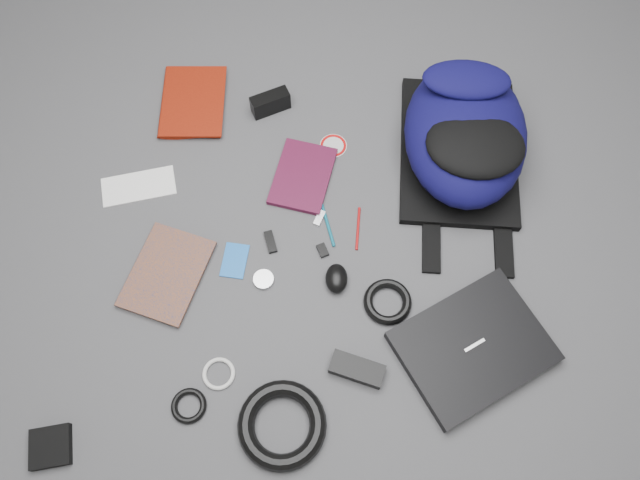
{
  "coord_description": "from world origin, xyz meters",
  "views": [
    {
      "loc": [
        0.0,
        -0.64,
        1.48
      ],
      "look_at": [
        0.0,
        0.0,
        0.02
      ],
      "focal_mm": 35.0,
      "sensor_mm": 36.0,
      "label": 1
    }
  ],
  "objects_px": {
    "compact_camera": "(270,103)",
    "mouse": "(336,278)",
    "comic_book": "(136,263)",
    "textbook_red": "(162,102)",
    "pouch": "(51,447)",
    "dvd_case": "(303,176)",
    "power_brick": "(357,369)",
    "backpack": "(465,133)",
    "laptop": "(473,347)"
  },
  "relations": [
    {
      "from": "power_brick",
      "to": "textbook_red",
      "type": "bearing_deg",
      "value": 144.01
    },
    {
      "from": "mouse",
      "to": "power_brick",
      "type": "xyz_separation_m",
      "value": [
        0.05,
        -0.23,
        -0.0
      ]
    },
    {
      "from": "power_brick",
      "to": "pouch",
      "type": "distance_m",
      "value": 0.72
    },
    {
      "from": "textbook_red",
      "to": "power_brick",
      "type": "height_order",
      "value": "power_brick"
    },
    {
      "from": "compact_camera",
      "to": "power_brick",
      "type": "height_order",
      "value": "compact_camera"
    },
    {
      "from": "pouch",
      "to": "dvd_case",
      "type": "bearing_deg",
      "value": 51.43
    },
    {
      "from": "compact_camera",
      "to": "pouch",
      "type": "bearing_deg",
      "value": -140.65
    },
    {
      "from": "backpack",
      "to": "compact_camera",
      "type": "xyz_separation_m",
      "value": [
        -0.52,
        0.15,
        -0.07
      ]
    },
    {
      "from": "backpack",
      "to": "laptop",
      "type": "relative_size",
      "value": 1.47
    },
    {
      "from": "compact_camera",
      "to": "power_brick",
      "type": "bearing_deg",
      "value": -96.92
    },
    {
      "from": "comic_book",
      "to": "pouch",
      "type": "height_order",
      "value": "pouch"
    },
    {
      "from": "laptop",
      "to": "pouch",
      "type": "relative_size",
      "value": 3.76
    },
    {
      "from": "comic_book",
      "to": "dvd_case",
      "type": "bearing_deg",
      "value": 50.17
    },
    {
      "from": "backpack",
      "to": "compact_camera",
      "type": "relative_size",
      "value": 4.52
    },
    {
      "from": "textbook_red",
      "to": "power_brick",
      "type": "distance_m",
      "value": 0.93
    },
    {
      "from": "textbook_red",
      "to": "dvd_case",
      "type": "bearing_deg",
      "value": -30.42
    },
    {
      "from": "dvd_case",
      "to": "textbook_red",
      "type": "bearing_deg",
      "value": 163.71
    },
    {
      "from": "laptop",
      "to": "textbook_red",
      "type": "height_order",
      "value": "laptop"
    },
    {
      "from": "compact_camera",
      "to": "comic_book",
      "type": "bearing_deg",
      "value": -148.32
    },
    {
      "from": "laptop",
      "to": "textbook_red",
      "type": "xyz_separation_m",
      "value": [
        -0.82,
        0.71,
        -0.0
      ]
    },
    {
      "from": "comic_book",
      "to": "mouse",
      "type": "distance_m",
      "value": 0.51
    },
    {
      "from": "dvd_case",
      "to": "power_brick",
      "type": "relative_size",
      "value": 1.6
    },
    {
      "from": "backpack",
      "to": "laptop",
      "type": "xyz_separation_m",
      "value": [
        -0.01,
        -0.55,
        -0.09
      ]
    },
    {
      "from": "backpack",
      "to": "pouch",
      "type": "bearing_deg",
      "value": -137.84
    },
    {
      "from": "mouse",
      "to": "power_brick",
      "type": "bearing_deg",
      "value": -78.28
    },
    {
      "from": "textbook_red",
      "to": "backpack",
      "type": "bearing_deg",
      "value": -11.01
    },
    {
      "from": "laptop",
      "to": "pouch",
      "type": "bearing_deg",
      "value": 163.67
    },
    {
      "from": "pouch",
      "to": "backpack",
      "type": "bearing_deg",
      "value": 38.27
    },
    {
      "from": "comic_book",
      "to": "textbook_red",
      "type": "bearing_deg",
      "value": 107.2
    },
    {
      "from": "compact_camera",
      "to": "mouse",
      "type": "bearing_deg",
      "value": -94.7
    },
    {
      "from": "comic_book",
      "to": "laptop",
      "type": "bearing_deg",
      "value": 4.5
    },
    {
      "from": "backpack",
      "to": "textbook_red",
      "type": "bearing_deg",
      "value": 172.99
    },
    {
      "from": "laptop",
      "to": "dvd_case",
      "type": "height_order",
      "value": "laptop"
    },
    {
      "from": "power_brick",
      "to": "compact_camera",
      "type": "bearing_deg",
      "value": 125.63
    },
    {
      "from": "comic_book",
      "to": "pouch",
      "type": "relative_size",
      "value": 2.67
    },
    {
      "from": "laptop",
      "to": "dvd_case",
      "type": "distance_m",
      "value": 0.63
    },
    {
      "from": "comic_book",
      "to": "mouse",
      "type": "xyz_separation_m",
      "value": [
        0.51,
        -0.04,
        0.01
      ]
    },
    {
      "from": "backpack",
      "to": "pouch",
      "type": "distance_m",
      "value": 1.26
    },
    {
      "from": "dvd_case",
      "to": "mouse",
      "type": "height_order",
      "value": "mouse"
    },
    {
      "from": "dvd_case",
      "to": "power_brick",
      "type": "height_order",
      "value": "power_brick"
    },
    {
      "from": "dvd_case",
      "to": "compact_camera",
      "type": "bearing_deg",
      "value": 126.76
    },
    {
      "from": "backpack",
      "to": "textbook_red",
      "type": "relative_size",
      "value": 2.05
    },
    {
      "from": "laptop",
      "to": "mouse",
      "type": "relative_size",
      "value": 4.31
    },
    {
      "from": "dvd_case",
      "to": "pouch",
      "type": "distance_m",
      "value": 0.9
    },
    {
      "from": "laptop",
      "to": "compact_camera",
      "type": "distance_m",
      "value": 0.86
    },
    {
      "from": "laptop",
      "to": "power_brick",
      "type": "relative_size",
      "value": 2.63
    },
    {
      "from": "comic_book",
      "to": "mouse",
      "type": "bearing_deg",
      "value": 14.08
    },
    {
      "from": "laptop",
      "to": "power_brick",
      "type": "xyz_separation_m",
      "value": [
        -0.28,
        -0.05,
        -0.0
      ]
    },
    {
      "from": "backpack",
      "to": "dvd_case",
      "type": "xyz_separation_m",
      "value": [
        -0.43,
        -0.08,
        -0.09
      ]
    },
    {
      "from": "dvd_case",
      "to": "power_brick",
      "type": "bearing_deg",
      "value": -61.5
    }
  ]
}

